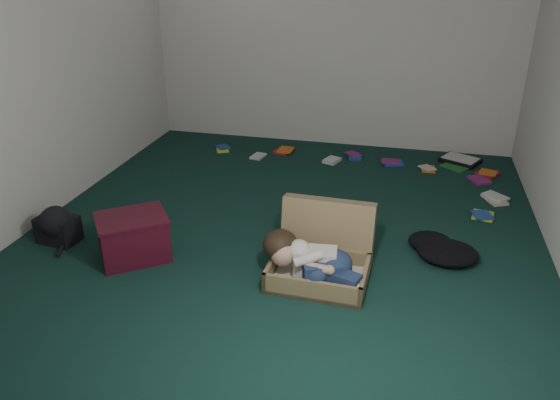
% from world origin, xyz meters
% --- Properties ---
extents(floor, '(4.50, 4.50, 0.00)m').
position_xyz_m(floor, '(0.00, 0.00, 0.00)').
color(floor, '#103028').
rests_on(floor, ground).
extents(wall_back, '(4.50, 0.00, 4.50)m').
position_xyz_m(wall_back, '(0.00, 2.25, 1.30)').
color(wall_back, white).
rests_on(wall_back, ground).
extents(wall_front, '(4.50, 0.00, 4.50)m').
position_xyz_m(wall_front, '(0.00, -2.25, 1.30)').
color(wall_front, white).
rests_on(wall_front, ground).
extents(wall_left, '(0.00, 4.50, 4.50)m').
position_xyz_m(wall_left, '(-2.00, 0.00, 1.30)').
color(wall_left, white).
rests_on(wall_left, ground).
extents(suitcase, '(0.68, 0.66, 0.48)m').
position_xyz_m(suitcase, '(0.39, -0.52, 0.14)').
color(suitcase, olive).
rests_on(suitcase, floor).
extents(person, '(0.71, 0.36, 0.30)m').
position_xyz_m(person, '(0.34, -0.68, 0.19)').
color(person, silver).
rests_on(person, suitcase).
extents(maroon_bin, '(0.62, 0.60, 0.34)m').
position_xyz_m(maroon_bin, '(-0.97, -0.64, 0.17)').
color(maroon_bin, '#470E1E').
rests_on(maroon_bin, floor).
extents(backpack, '(0.40, 0.34, 0.22)m').
position_xyz_m(backpack, '(-1.66, -0.56, 0.11)').
color(backpack, black).
rests_on(backpack, floor).
extents(clothing_pile, '(0.57, 0.52, 0.15)m').
position_xyz_m(clothing_pile, '(1.16, -0.07, 0.07)').
color(clothing_pile, black).
rests_on(clothing_pile, floor).
extents(paper_tray, '(0.46, 0.42, 0.05)m').
position_xyz_m(paper_tray, '(1.45, 1.95, 0.03)').
color(paper_tray, black).
rests_on(paper_tray, floor).
extents(book_scatter, '(3.04, 1.40, 0.02)m').
position_xyz_m(book_scatter, '(0.67, 1.55, 0.01)').
color(book_scatter, yellow).
rests_on(book_scatter, floor).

